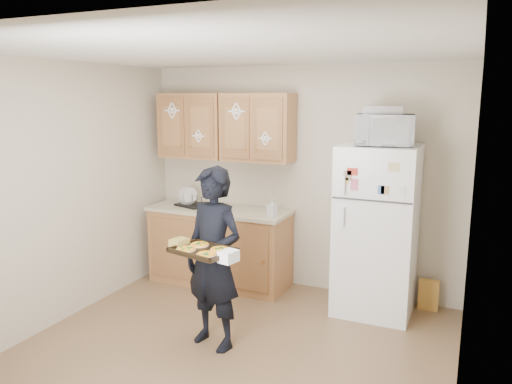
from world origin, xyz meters
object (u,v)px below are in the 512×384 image
at_px(microwave, 384,130).
at_px(dish_rack, 192,200).
at_px(baking_tray, 203,251).
at_px(refrigerator, 377,230).
at_px(person, 214,259).

xyz_separation_m(microwave, dish_rack, (-2.19, 0.08, -0.88)).
relative_size(microwave, dish_rack, 1.51).
relative_size(baking_tray, microwave, 0.87).
bearing_deg(refrigerator, dish_rack, 179.14).
bearing_deg(microwave, person, -143.11).
distance_m(microwave, dish_rack, 2.36).
distance_m(person, baking_tray, 0.34).
height_order(baking_tray, microwave, microwave).
bearing_deg(person, microwave, 59.74).
relative_size(refrigerator, dish_rack, 4.76).
bearing_deg(person, dish_rack, 140.32).
bearing_deg(microwave, refrigerator, 116.49).
height_order(refrigerator, dish_rack, refrigerator).
bearing_deg(dish_rack, microwave, -2.15).
distance_m(person, microwave, 2.01).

